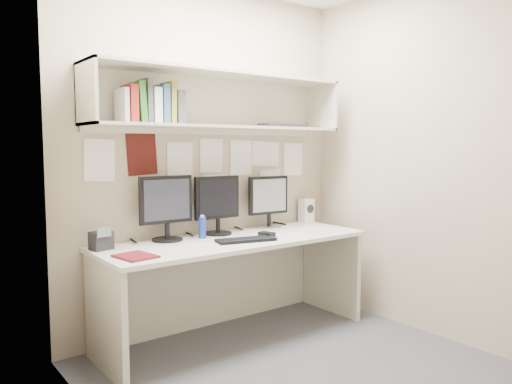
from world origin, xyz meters
TOP-DOWN VIEW (x-y plane):
  - floor at (0.00, 0.00)m, footprint 2.40×2.00m
  - wall_back at (0.00, 1.00)m, footprint 2.40×0.02m
  - wall_front at (0.00, -1.00)m, footprint 2.40×0.02m
  - wall_left at (-1.20, 0.00)m, footprint 0.02×2.00m
  - wall_right at (1.20, 0.00)m, footprint 0.02×2.00m
  - desk at (0.00, 0.65)m, footprint 2.00×0.70m
  - overhead_hutch at (0.00, 0.86)m, footprint 2.00×0.38m
  - pinned_papers at (0.00, 0.99)m, footprint 1.92×0.01m
  - monitor_left at (-0.43, 0.87)m, footprint 0.39×0.22m
  - monitor_center at (-0.01, 0.87)m, footprint 0.38×0.21m
  - monitor_right at (0.48, 0.87)m, footprint 0.36×0.20m
  - keyboard at (-0.00, 0.51)m, footprint 0.44×0.24m
  - mouse at (0.22, 0.56)m, footprint 0.09×0.13m
  - speaker at (0.94, 0.91)m, footprint 0.11×0.11m
  - blue_bottle at (-0.18, 0.80)m, footprint 0.05×0.05m
  - maroon_notebook at (-0.83, 0.50)m, footprint 0.23×0.27m
  - desk_phone at (-0.91, 0.84)m, footprint 0.14×0.13m
  - book_stack at (-0.55, 0.82)m, footprint 0.43×0.18m
  - hutch_tray at (0.55, 0.77)m, footprint 0.40×0.15m

SIDE VIEW (x-z plane):
  - floor at x=0.00m, z-range -0.01..0.01m
  - desk at x=0.00m, z-range 0.00..0.73m
  - maroon_notebook at x=-0.83m, z-range 0.73..0.74m
  - keyboard at x=0.00m, z-range 0.73..0.75m
  - mouse at x=0.22m, z-range 0.73..0.76m
  - desk_phone at x=-0.91m, z-range 0.71..0.87m
  - blue_bottle at x=-0.18m, z-range 0.73..0.89m
  - speaker at x=0.94m, z-range 0.73..0.94m
  - monitor_right at x=0.48m, z-range 0.75..1.17m
  - monitor_center at x=-0.01m, z-range 0.75..1.19m
  - monitor_left at x=-0.43m, z-range 0.75..1.21m
  - pinned_papers at x=0.00m, z-range 1.01..1.49m
  - wall_back at x=0.00m, z-range 0.00..2.60m
  - wall_front at x=0.00m, z-range 0.00..2.60m
  - wall_left at x=-1.20m, z-range 0.00..2.60m
  - wall_right at x=1.20m, z-range 0.00..2.60m
  - hutch_tray at x=0.55m, z-range 1.54..1.57m
  - book_stack at x=-0.55m, z-range 1.52..1.81m
  - overhead_hutch at x=0.00m, z-range 1.52..1.92m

